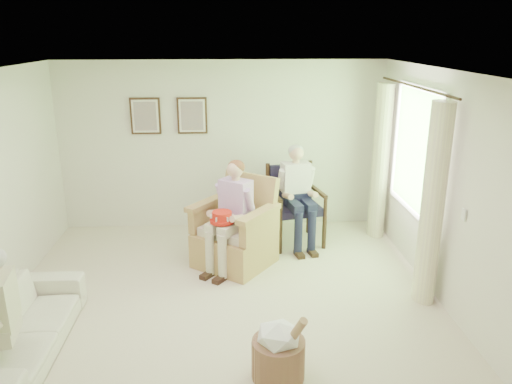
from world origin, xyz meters
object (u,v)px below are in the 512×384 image
sofa (18,329)px  wicker_armchair (235,237)px  person_dark (297,188)px  person_wicker (234,208)px  red_hat (222,218)px  hatbox (279,350)px  wood_armchair (295,201)px

sofa → wicker_armchair: bearing=-47.8°
wicker_armchair → person_dark: bearing=68.3°
sofa → person_wicker: size_ratio=1.37×
red_hat → hatbox: red_hat is taller
sofa → hatbox: bearing=-100.8°
wicker_armchair → person_dark: size_ratio=0.81×
red_hat → person_wicker: bearing=43.8°
wood_armchair → sofa: size_ratio=0.58×
sofa → hatbox: size_ratio=2.76×
red_hat → hatbox: size_ratio=0.43×
person_wicker → person_dark: size_ratio=0.98×
wood_armchair → red_hat: 1.49m
wood_armchair → hatbox: bearing=-112.2°
wicker_armchair → person_dark: 1.17m
hatbox → wicker_armchair: bearing=98.5°
sofa → person_wicker: (2.10, 1.75, 0.56)m
wood_armchair → person_dark: person_dark is taller
wood_armchair → sofa: bearing=-150.9°
wicker_armchair → red_hat: 0.52m
wicker_armchair → hatbox: size_ratio=1.66×
wicker_armchair → sofa: bearing=-101.1°
hatbox → red_hat: bearing=103.8°
person_wicker → red_hat: person_wicker is taller
wicker_armchair → person_dark: person_dark is taller
person_wicker → red_hat: 0.23m
hatbox → sofa: bearing=169.2°
person_wicker → wicker_armchair: bearing=126.7°
wicker_armchair → red_hat: (-0.16, -0.30, 0.40)m
wood_armchair → person_dark: 0.31m
sofa → person_dark: 3.92m
wood_armchair → person_dark: (0.00, -0.18, 0.25)m
wood_armchair → red_hat: wood_armchair is taller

